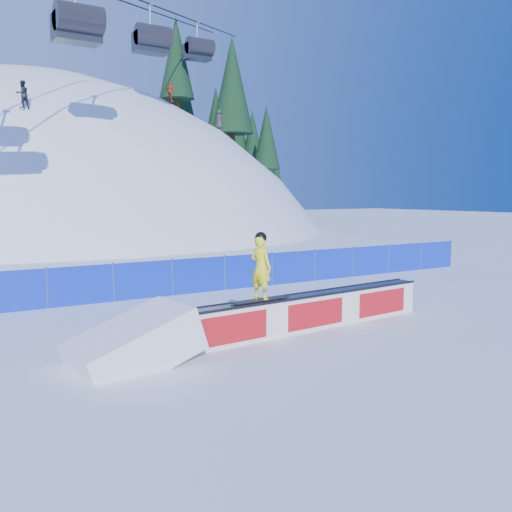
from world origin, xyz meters
TOP-DOWN VIEW (x-y plane):
  - ground at (0.00, 0.00)m, footprint 160.00×160.00m
  - snow_hill at (0.00, 42.00)m, footprint 64.00×64.00m
  - treeline at (20.57, 40.85)m, footprint 19.51×12.23m
  - safety_fence at (0.00, 4.50)m, footprint 22.05×0.05m
  - chairlift at (4.74, 27.49)m, footprint 40.80×41.70m
  - rail_box at (-2.07, -1.71)m, footprint 7.63×1.18m
  - snow_ramp at (-6.81, -2.12)m, footprint 2.68×1.81m
  - snowboarder at (-3.61, -1.84)m, footprint 1.55×0.63m
  - distant_skiers at (2.30, 30.94)m, footprint 18.25×12.09m

SIDE VIEW (x-z plane):
  - snow_hill at x=0.00m, z-range -50.00..14.00m
  - ground at x=0.00m, z-range 0.00..0.00m
  - snow_ramp at x=-6.81m, z-range -0.80..0.80m
  - rail_box at x=-2.07m, z-range -0.01..0.91m
  - safety_fence at x=0.00m, z-range -0.05..1.25m
  - snowboarder at x=-3.61m, z-range 0.90..2.50m
  - distant_skiers at x=2.30m, z-range 8.27..14.48m
  - treeline at x=20.57m, z-range 0.83..22.13m
  - chairlift at x=4.74m, z-range 5.89..27.89m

